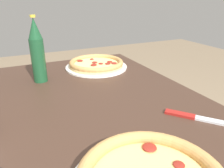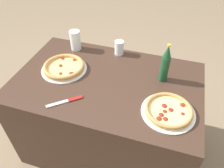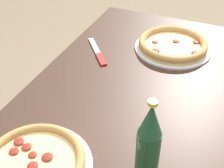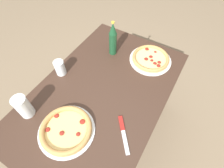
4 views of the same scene
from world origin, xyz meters
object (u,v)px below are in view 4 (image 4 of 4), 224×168
at_px(pizza_salami, 66,130).
at_px(glass_water, 24,107).
at_px(knife, 123,132).
at_px(glass_mango_juice, 60,68).
at_px(pizza_veggie, 151,59).
at_px(beer_bottle, 113,39).

distance_m(pizza_salami, glass_water, 0.29).
height_order(glass_water, knife, glass_water).
bearing_deg(pizza_salami, glass_mango_juice, -135.74).
distance_m(glass_mango_juice, knife, 0.63).
xyz_separation_m(pizza_veggie, beer_bottle, (0.07, -0.29, 0.11)).
relative_size(beer_bottle, knife, 1.47).
xyz_separation_m(pizza_veggie, pizza_salami, (0.77, -0.19, 0.00)).
xyz_separation_m(pizza_salami, knife, (-0.16, 0.29, -0.02)).
xyz_separation_m(pizza_salami, glass_water, (0.03, -0.28, 0.05)).
bearing_deg(glass_mango_juice, beer_bottle, 150.34).
bearing_deg(glass_mango_juice, glass_water, 5.90).
distance_m(pizza_veggie, glass_water, 0.93).
relative_size(glass_water, beer_bottle, 0.57).
bearing_deg(glass_mango_juice, pizza_veggie, 131.54).
distance_m(pizza_veggie, knife, 0.62).
height_order(pizza_salami, glass_mango_juice, glass_mango_juice).
distance_m(glass_water, knife, 0.60).
bearing_deg(beer_bottle, pizza_veggie, 104.17).
height_order(pizza_veggie, knife, pizza_veggie).
height_order(pizza_veggie, pizza_salami, pizza_salami).
bearing_deg(knife, beer_bottle, -144.08).
xyz_separation_m(pizza_veggie, glass_water, (0.80, -0.47, 0.06)).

